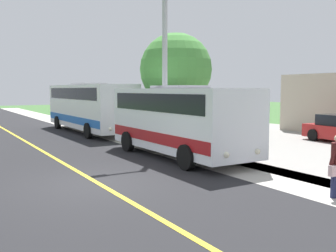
{
  "coord_description": "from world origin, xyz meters",
  "views": [
    {
      "loc": [
        4.01,
        10.75,
        2.79
      ],
      "look_at": [
        -3.5,
        -1.65,
        1.4
      ],
      "focal_mm": 41.0,
      "sensor_mm": 36.0,
      "label": 1
    }
  ],
  "objects_px": {
    "transit_bus_rear": "(89,105)",
    "tree_curbside": "(176,70)",
    "street_light_pole": "(163,44)",
    "shuttle_bus_front": "(179,118)"
  },
  "relations": [
    {
      "from": "transit_bus_rear",
      "to": "tree_curbside",
      "type": "relative_size",
      "value": 1.77
    },
    {
      "from": "tree_curbside",
      "to": "street_light_pole",
      "type": "bearing_deg",
      "value": 48.53
    },
    {
      "from": "shuttle_bus_front",
      "to": "tree_curbside",
      "type": "relative_size",
      "value": 1.32
    },
    {
      "from": "shuttle_bus_front",
      "to": "transit_bus_rear",
      "type": "xyz_separation_m",
      "value": [
        0.04,
        -10.79,
        0.13
      ]
    },
    {
      "from": "shuttle_bus_front",
      "to": "tree_curbside",
      "type": "xyz_separation_m",
      "value": [
        -2.87,
        -4.79,
        2.25
      ]
    },
    {
      "from": "shuttle_bus_front",
      "to": "street_light_pole",
      "type": "distance_m",
      "value": 3.78
    },
    {
      "from": "shuttle_bus_front",
      "to": "street_light_pole",
      "type": "bearing_deg",
      "value": -100.46
    },
    {
      "from": "street_light_pole",
      "to": "transit_bus_rear",
      "type": "bearing_deg",
      "value": -87.43
    },
    {
      "from": "transit_bus_rear",
      "to": "tree_curbside",
      "type": "xyz_separation_m",
      "value": [
        -2.91,
        6.01,
        2.12
      ]
    },
    {
      "from": "tree_curbside",
      "to": "transit_bus_rear",
      "type": "bearing_deg",
      "value": -64.15
    }
  ]
}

